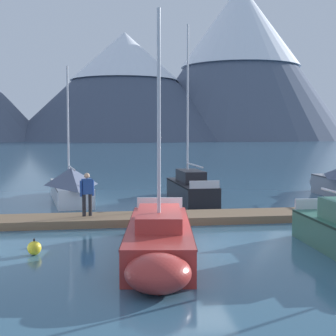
{
  "coord_description": "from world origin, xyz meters",
  "views": [
    {
      "loc": [
        -2.79,
        -15.26,
        3.6
      ],
      "look_at": [
        0.0,
        6.0,
        2.0
      ],
      "focal_mm": 52.64,
      "sensor_mm": 36.0,
      "label": 1
    }
  ],
  "objects_px": {
    "sailboat_far_berth": "(190,188)",
    "person_on_dock": "(87,192)",
    "sailboat_mid_dock_port": "(70,185)",
    "sailboat_mid_dock_starboard": "(159,239)",
    "mooring_buoy_channel_marker": "(34,248)"
  },
  "relations": [
    {
      "from": "sailboat_far_berth",
      "to": "person_on_dock",
      "type": "bearing_deg",
      "value": -130.85
    },
    {
      "from": "person_on_dock",
      "to": "sailboat_mid_dock_port",
      "type": "bearing_deg",
      "value": 99.42
    },
    {
      "from": "sailboat_mid_dock_starboard",
      "to": "mooring_buoy_channel_marker",
      "type": "distance_m",
      "value": 3.69
    },
    {
      "from": "sailboat_mid_dock_starboard",
      "to": "mooring_buoy_channel_marker",
      "type": "bearing_deg",
      "value": 165.3
    },
    {
      "from": "sailboat_mid_dock_port",
      "to": "sailboat_mid_dock_starboard",
      "type": "xyz_separation_m",
      "value": [
        3.26,
        -12.2,
        -0.27
      ]
    },
    {
      "from": "person_on_dock",
      "to": "mooring_buoy_channel_marker",
      "type": "bearing_deg",
      "value": -106.08
    },
    {
      "from": "sailboat_mid_dock_port",
      "to": "sailboat_mid_dock_starboard",
      "type": "height_order",
      "value": "sailboat_mid_dock_port"
    },
    {
      "from": "person_on_dock",
      "to": "mooring_buoy_channel_marker",
      "type": "height_order",
      "value": "person_on_dock"
    },
    {
      "from": "sailboat_mid_dock_port",
      "to": "sailboat_mid_dock_starboard",
      "type": "relative_size",
      "value": 1.0
    },
    {
      "from": "sailboat_far_berth",
      "to": "mooring_buoy_channel_marker",
      "type": "height_order",
      "value": "sailboat_far_berth"
    },
    {
      "from": "sailboat_mid_dock_starboard",
      "to": "sailboat_far_berth",
      "type": "height_order",
      "value": "sailboat_far_berth"
    },
    {
      "from": "sailboat_mid_dock_port",
      "to": "mooring_buoy_channel_marker",
      "type": "height_order",
      "value": "sailboat_mid_dock_port"
    },
    {
      "from": "sailboat_far_berth",
      "to": "mooring_buoy_channel_marker",
      "type": "relative_size",
      "value": 18.76
    },
    {
      "from": "sailboat_far_berth",
      "to": "mooring_buoy_channel_marker",
      "type": "xyz_separation_m",
      "value": [
        -6.47,
        -10.66,
        -0.45
      ]
    },
    {
      "from": "sailboat_mid_dock_port",
      "to": "sailboat_mid_dock_starboard",
      "type": "distance_m",
      "value": 12.63
    }
  ]
}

